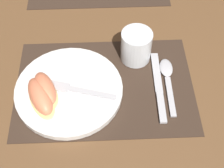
% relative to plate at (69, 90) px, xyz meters
% --- Properties ---
extents(ground_plane, '(3.00, 3.00, 0.00)m').
position_rel_plate_xyz_m(ground_plane, '(0.09, 0.02, -0.01)').
color(ground_plane, brown).
extents(placemat, '(0.44, 0.30, 0.00)m').
position_rel_plate_xyz_m(placemat, '(0.09, 0.02, -0.01)').
color(placemat, '#38281E').
rests_on(placemat, ground_plane).
extents(plate, '(0.26, 0.26, 0.02)m').
position_rel_plate_xyz_m(plate, '(0.00, 0.00, 0.00)').
color(plate, white).
rests_on(plate, placemat).
extents(juice_glass, '(0.08, 0.08, 0.09)m').
position_rel_plate_xyz_m(juice_glass, '(0.17, 0.11, 0.03)').
color(juice_glass, silver).
rests_on(juice_glass, placemat).
extents(knife, '(0.02, 0.21, 0.01)m').
position_rel_plate_xyz_m(knife, '(0.22, 0.00, -0.01)').
color(knife, '#BCBCC1').
rests_on(knife, placemat).
extents(spoon, '(0.03, 0.17, 0.01)m').
position_rel_plate_xyz_m(spoon, '(0.25, 0.04, -0.00)').
color(spoon, '#BCBCC1').
rests_on(spoon, placemat).
extents(fork, '(0.19, 0.07, 0.00)m').
position_rel_plate_xyz_m(fork, '(0.01, -0.00, 0.01)').
color(fork, '#BCBCC1').
rests_on(fork, plate).
extents(citrus_wedge_0, '(0.08, 0.11, 0.04)m').
position_rel_plate_xyz_m(citrus_wedge_0, '(-0.05, -0.01, 0.03)').
color(citrus_wedge_0, '#F4DB84').
rests_on(citrus_wedge_0, plate).
extents(citrus_wedge_1, '(0.09, 0.12, 0.05)m').
position_rel_plate_xyz_m(citrus_wedge_1, '(-0.06, -0.04, 0.03)').
color(citrus_wedge_1, '#F4DB84').
rests_on(citrus_wedge_1, plate).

